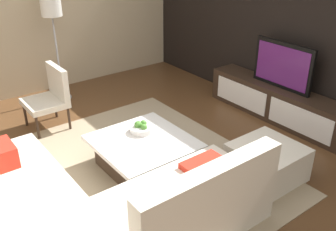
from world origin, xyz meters
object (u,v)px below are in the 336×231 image
at_px(television, 283,65).
at_px(accent_chair_near, 51,94).
at_px(sectional_couch, 91,209).
at_px(fruit_bowl, 141,128).
at_px(coffee_table, 143,154).
at_px(ottoman, 267,162).
at_px(media_console, 277,103).
at_px(floor_lamp, 52,13).

xyz_separation_m(television, accent_chair_near, (-1.77, -2.71, -0.34)).
xyz_separation_m(sectional_couch, fruit_bowl, (-0.79, 1.06, 0.14)).
relative_size(coffee_table, ottoman, 1.53).
relative_size(media_console, television, 2.42).
xyz_separation_m(media_console, accent_chair_near, (-1.77, -2.71, 0.24)).
relative_size(floor_lamp, ottoman, 2.40).
xyz_separation_m(floor_lamp, fruit_bowl, (2.34, 0.03, -0.98)).
relative_size(floor_lamp, fruit_bowl, 5.99).
relative_size(ottoman, fruit_bowl, 2.50).
xyz_separation_m(television, ottoman, (0.88, -1.29, -0.63)).
xyz_separation_m(media_console, sectional_couch, (0.50, -3.26, 0.04)).
height_order(television, floor_lamp, floor_lamp).
height_order(accent_chair_near, fruit_bowl, accent_chair_near).
bearing_deg(sectional_couch, fruit_bowl, 126.41).
distance_m(television, fruit_bowl, 2.25).
bearing_deg(media_console, sectional_couch, -81.21).
relative_size(television, ottoman, 1.36).
bearing_deg(ottoman, television, 124.33).
bearing_deg(media_console, accent_chair_near, -123.14).
xyz_separation_m(sectional_couch, accent_chair_near, (-2.28, 0.55, 0.20)).
xyz_separation_m(accent_chair_near, ottoman, (2.65, 1.42, -0.29)).
relative_size(media_console, fruit_bowl, 8.21).
bearing_deg(floor_lamp, coffee_table, -1.52).
relative_size(coffee_table, fruit_bowl, 3.81).
bearing_deg(coffee_table, television, 87.51).
relative_size(accent_chair_near, ottoman, 1.24).
bearing_deg(fruit_bowl, media_console, 82.70).
relative_size(television, fruit_bowl, 3.40).
height_order(television, fruit_bowl, television).
bearing_deg(ottoman, accent_chair_near, -151.86).
xyz_separation_m(television, coffee_table, (-0.10, -2.30, -0.63)).
bearing_deg(sectional_couch, floor_lamp, 161.71).
height_order(media_console, coffee_table, media_console).
height_order(media_console, sectional_couch, sectional_couch).
distance_m(television, floor_lamp, 3.49).
distance_m(television, accent_chair_near, 3.26).
bearing_deg(media_console, ottoman, -55.66).
xyz_separation_m(accent_chair_near, fruit_bowl, (1.49, 0.52, -0.06)).
height_order(coffee_table, ottoman, ottoman).
bearing_deg(sectional_couch, television, 98.79).
xyz_separation_m(television, fruit_bowl, (-0.28, -2.20, -0.40)).
bearing_deg(floor_lamp, sectional_couch, -18.29).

